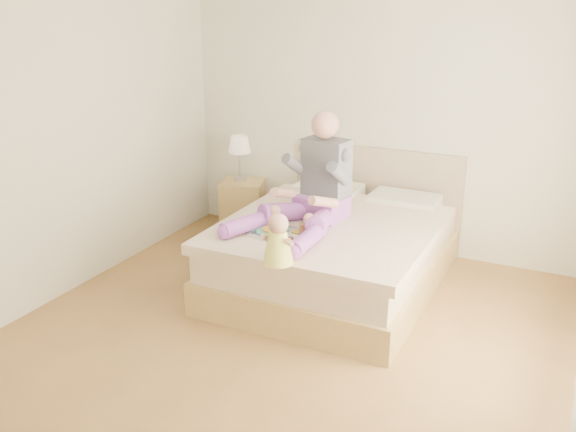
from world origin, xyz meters
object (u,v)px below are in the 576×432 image
at_px(bed, 338,248).
at_px(tray, 282,232).
at_px(nightstand, 243,205).
at_px(adult, 313,190).
at_px(baby, 279,243).

bearing_deg(bed, tray, -111.67).
xyz_separation_m(nightstand, adult, (1.25, -0.99, 0.62)).
relative_size(bed, baby, 5.90).
distance_m(nightstand, adult, 1.71).
distance_m(bed, baby, 1.18).
relative_size(bed, adult, 1.84).
distance_m(adult, baby, 0.90).
xyz_separation_m(bed, adult, (-0.15, -0.21, 0.57)).
xyz_separation_m(nightstand, baby, (1.38, -1.87, 0.49)).
relative_size(bed, nightstand, 4.08).
bearing_deg(bed, nightstand, 150.98).
xyz_separation_m(bed, nightstand, (-1.41, 0.78, -0.05)).
height_order(bed, baby, bed).
bearing_deg(baby, bed, 88.50).
height_order(tray, baby, baby).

